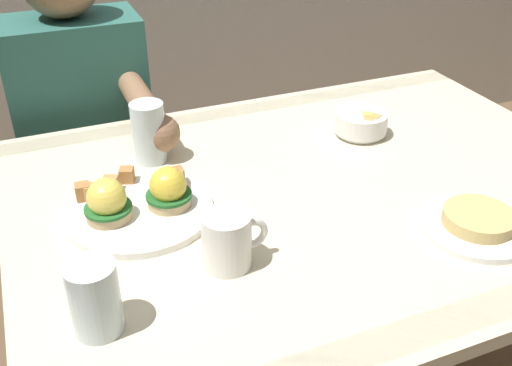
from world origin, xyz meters
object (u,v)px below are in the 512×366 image
at_px(diner_person, 87,133).
at_px(dining_table, 320,229).
at_px(eggs_benedict_plate, 138,203).
at_px(side_plate, 477,223).
at_px(water_glass_far, 95,302).
at_px(fruit_bowl, 362,123).
at_px(water_glass_near, 149,135).
at_px(coffee_mug, 228,239).

bearing_deg(diner_person, dining_table, -57.78).
distance_m(eggs_benedict_plate, side_plate, 0.60).
distance_m(eggs_benedict_plate, water_glass_far, 0.29).
xyz_separation_m(eggs_benedict_plate, fruit_bowl, (0.54, 0.13, 0.00)).
relative_size(water_glass_far, side_plate, 0.56).
height_order(dining_table, eggs_benedict_plate, eggs_benedict_plate).
height_order(water_glass_near, water_glass_far, water_glass_near).
height_order(dining_table, side_plate, side_plate).
bearing_deg(diner_person, coffee_mug, -80.75).
xyz_separation_m(dining_table, diner_person, (-0.38, 0.60, 0.02)).
relative_size(dining_table, water_glass_far, 10.67).
relative_size(coffee_mug, diner_person, 0.10).
distance_m(eggs_benedict_plate, fruit_bowl, 0.56).
height_order(dining_table, fruit_bowl, fruit_bowl).
bearing_deg(dining_table, water_glass_near, 140.90).
xyz_separation_m(coffee_mug, water_glass_far, (-0.22, -0.06, -0.00)).
distance_m(dining_table, eggs_benedict_plate, 0.38).
distance_m(fruit_bowl, diner_person, 0.72).
height_order(fruit_bowl, water_glass_far, water_glass_far).
relative_size(dining_table, diner_person, 1.05).
height_order(side_plate, diner_person, diner_person).
relative_size(coffee_mug, side_plate, 0.56).
bearing_deg(fruit_bowl, eggs_benedict_plate, -167.00).
height_order(coffee_mug, water_glass_far, water_glass_far).
bearing_deg(dining_table, eggs_benedict_plate, 173.68).
bearing_deg(coffee_mug, side_plate, -10.21).
relative_size(dining_table, fruit_bowl, 10.00).
bearing_deg(water_glass_near, eggs_benedict_plate, -110.06).
distance_m(dining_table, side_plate, 0.32).
distance_m(fruit_bowl, water_glass_near, 0.48).
height_order(water_glass_near, side_plate, water_glass_near).
bearing_deg(coffee_mug, eggs_benedict_plate, 117.75).
bearing_deg(water_glass_far, fruit_bowl, 30.30).
distance_m(water_glass_far, side_plate, 0.66).
bearing_deg(eggs_benedict_plate, diner_person, 92.10).
bearing_deg(eggs_benedict_plate, dining_table, -6.32).
distance_m(dining_table, fruit_bowl, 0.28).
bearing_deg(eggs_benedict_plate, water_glass_near, 69.94).
distance_m(fruit_bowl, water_glass_far, 0.76).
relative_size(water_glass_near, water_glass_far, 1.15).
xyz_separation_m(coffee_mug, side_plate, (0.44, -0.08, -0.04)).
xyz_separation_m(dining_table, water_glass_near, (-0.29, 0.23, 0.17)).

